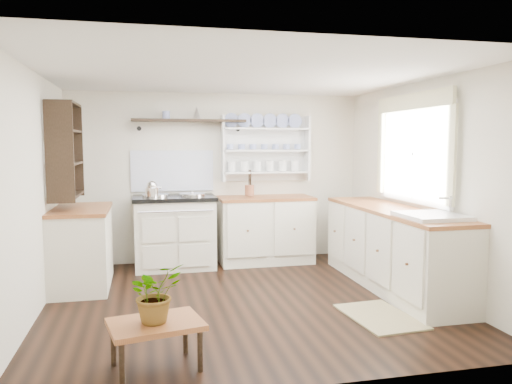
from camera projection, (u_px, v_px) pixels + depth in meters
The scene contains 19 objects.
floor at pixel (246, 300), 5.16m from camera, with size 4.00×3.80×0.01m, color black.
wall_back at pixel (218, 177), 6.89m from camera, with size 4.00×0.02×2.30m, color silver.
wall_right at pixel (423, 186), 5.48m from camera, with size 0.02×3.80×2.30m, color silver.
wall_left at pixel (34, 194), 4.61m from camera, with size 0.02×3.80×2.30m, color silver.
ceiling at pixel (245, 74), 4.93m from camera, with size 4.00×3.80×0.01m, color white.
window at pixel (413, 148), 5.58m from camera, with size 0.08×1.55×1.22m.
aga_cooker at pixel (175, 231), 6.50m from camera, with size 1.05×0.73×0.97m.
back_cabinets at pixel (265, 229), 6.80m from camera, with size 1.27×0.63×0.90m.
right_cabinets at pixel (392, 247), 5.58m from camera, with size 0.62×2.43×0.90m.
belfast_sink at pixel (431, 228), 4.82m from camera, with size 0.55×0.60×0.45m.
left_cabinets at pixel (82, 247), 5.61m from camera, with size 0.62×1.13×0.90m.
plate_rack at pixel (264, 148), 6.96m from camera, with size 1.20×0.22×0.90m.
high_shelf at pixel (189, 121), 6.61m from camera, with size 1.50×0.29×0.16m.
left_shelving at pixel (65, 150), 5.48m from camera, with size 0.28×0.80×1.05m, color black.
kettle at pixel (152, 190), 6.27m from camera, with size 0.18×0.18×0.21m, color silver, non-canonical shape.
utensil_crock at pixel (249, 190), 6.78m from camera, with size 0.12×0.12×0.14m, color brown.
center_table at pixel (156, 328), 3.56m from camera, with size 0.72×0.58×0.35m.
potted_plant at pixel (155, 293), 3.54m from camera, with size 0.38×0.33×0.42m, color #3F7233.
floor_rug at pixel (380, 317), 4.65m from camera, with size 0.55×0.85×0.02m, color #8D8052.
Camera 1 is at (-1.00, -4.92, 1.61)m, focal length 35.00 mm.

